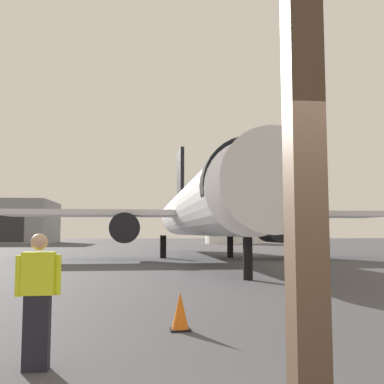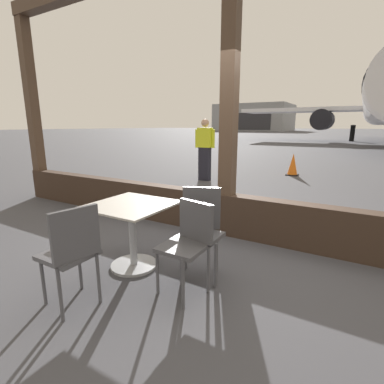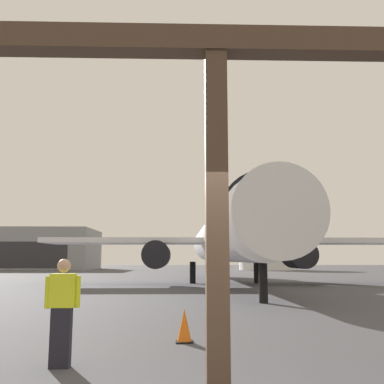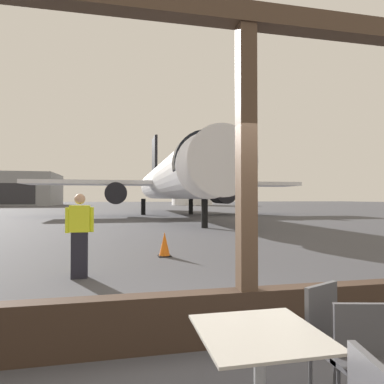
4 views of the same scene
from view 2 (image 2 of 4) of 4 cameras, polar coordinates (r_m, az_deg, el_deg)
name	(u,v)px [view 2 (image 2 of 4)]	position (r m, az deg, el deg)	size (l,w,h in m)	color
ground_plane	(348,137)	(43.79, 28.67, 9.51)	(220.00, 220.00, 0.00)	#424247
window_frame	(228,138)	(4.06, 7.24, 10.66)	(9.18, 0.24, 3.90)	#38281E
dining_table	(132,229)	(3.26, -11.78, -7.30)	(0.83, 0.83, 0.74)	#ADA89E
cafe_chair_window_left	(189,238)	(2.73, -0.69, -9.23)	(0.46, 0.46, 0.87)	#4C4C51
cafe_chair_window_right	(201,225)	(3.01, 1.76, -6.54)	(0.50, 0.50, 0.94)	#4C4C51
cafe_chair_aisle_left	(72,249)	(2.65, -22.78, -10.32)	(0.45, 0.45, 0.93)	#4C4C51
ground_crew_worker	(205,149)	(8.30, 2.57, 8.52)	(0.56, 0.22, 1.74)	black
traffic_cone	(293,165)	(9.75, 19.43, 5.09)	(0.36, 0.36, 0.69)	orange
distant_hangar	(255,118)	(88.87, 12.34, 14.22)	(20.14, 16.10, 7.41)	gray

